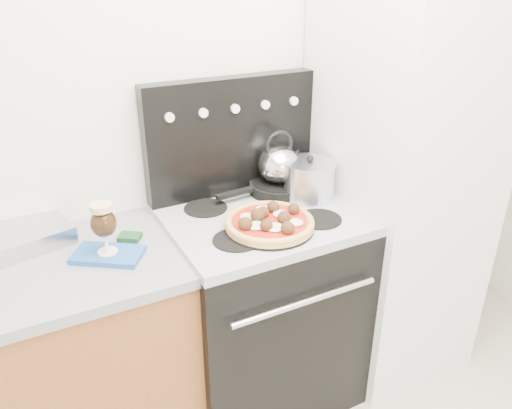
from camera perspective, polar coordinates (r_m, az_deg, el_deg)
room_shell at (r=1.20m, az=17.41°, el=-4.53°), size 3.52×3.01×2.52m
stove_body at (r=2.27m, az=0.53°, el=-11.96°), size 0.76×0.65×0.88m
cooktop at (r=2.03m, az=0.58°, el=-1.60°), size 0.76×0.65×0.04m
backguard at (r=2.15m, az=-2.86°, el=7.81°), size 0.76×0.08×0.50m
fridge at (r=2.37m, az=16.00°, el=2.87°), size 0.64×0.68×1.90m
foil_sheet at (r=2.01m, az=-25.39°, el=-3.41°), size 0.38×0.32×0.07m
oven_mitt at (r=1.84m, az=-16.54°, el=-5.52°), size 0.27×0.25×0.02m
beer_glass at (r=1.79m, az=-16.96°, el=-2.62°), size 0.11×0.11×0.19m
pizza_pan at (r=1.90m, az=1.56°, el=-2.66°), size 0.35×0.35×0.01m
pizza at (r=1.89m, az=1.57°, el=-1.87°), size 0.41×0.41×0.05m
skillet at (r=2.21m, az=2.54°, el=1.99°), size 0.28×0.28×0.05m
tea_kettle at (r=2.16m, az=2.60°, el=4.94°), size 0.23×0.23×0.20m
stock_pot at (r=2.14m, az=6.08°, el=2.71°), size 0.24×0.24×0.16m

